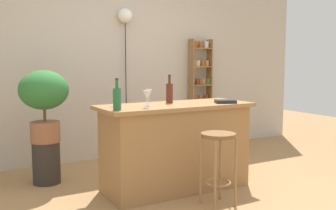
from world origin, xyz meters
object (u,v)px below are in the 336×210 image
object	(u,v)px
bottle_vinegar	(169,92)
wine_glass_center	(115,94)
wine_glass_left	(147,95)
wine_glass_right	(149,94)
spice_shelf	(200,92)
pendant_globe_light	(125,18)
plant_stool	(46,163)
potted_plant	(44,97)
bar_stool	(218,152)
bottle_spirits_clear	(117,98)
cookbook	(225,101)

from	to	relation	value
bottle_vinegar	wine_glass_center	world-z (taller)	bottle_vinegar
wine_glass_left	wine_glass_right	distance (m)	0.16
spice_shelf	wine_glass_left	xyz separation A→B (m)	(-1.73, -1.64, 0.15)
spice_shelf	bottle_vinegar	xyz separation A→B (m)	(-1.34, -1.39, 0.14)
pendant_globe_light	plant_stool	bearing A→B (deg)	-151.44
spice_shelf	pendant_globe_light	bearing A→B (deg)	178.45
bottle_vinegar	pendant_globe_light	bearing A→B (deg)	85.30
potted_plant	bottle_vinegar	bearing A→B (deg)	-33.07
bar_stool	wine_glass_right	size ratio (longest dim) A/B	4.17
wine_glass_center	wine_glass_right	xyz separation A→B (m)	(0.30, -0.12, 0.00)
bottle_vinegar	bottle_spirits_clear	bearing A→B (deg)	-158.04
bottle_spirits_clear	pendant_globe_light	size ratio (longest dim) A/B	0.14
bottle_spirits_clear	wine_glass_right	world-z (taller)	bottle_spirits_clear
wine_glass_right	cookbook	world-z (taller)	wine_glass_right
bar_stool	wine_glass_center	world-z (taller)	wine_glass_center
bottle_spirits_clear	potted_plant	bearing A→B (deg)	112.62
potted_plant	wine_glass_center	world-z (taller)	potted_plant
bottle_spirits_clear	wine_glass_left	bearing A→B (deg)	6.77
bar_stool	pendant_globe_light	bearing A→B (deg)	89.61
plant_stool	bottle_spirits_clear	distance (m)	1.36
bottle_vinegar	wine_glass_center	xyz separation A→B (m)	(-0.61, 0.01, 0.00)
bottle_vinegar	spice_shelf	bearing A→B (deg)	46.12
pendant_globe_light	potted_plant	bearing A→B (deg)	-151.44
spice_shelf	wine_glass_right	xyz separation A→B (m)	(-1.64, -1.51, 0.15)
bottle_spirits_clear	wine_glass_center	world-z (taller)	bottle_spirits_clear
spice_shelf	pendant_globe_light	size ratio (longest dim) A/B	0.81
bar_stool	bottle_vinegar	size ratio (longest dim) A/B	2.28
potted_plant	cookbook	world-z (taller)	potted_plant
bar_stool	plant_stool	size ratio (longest dim) A/B	1.48
plant_stool	bottle_spirits_clear	xyz separation A→B (m)	(0.43, -1.03, 0.78)
plant_stool	wine_glass_right	distance (m)	1.43
bar_stool	wine_glass_left	bearing A→B (deg)	135.83
bar_stool	cookbook	size ratio (longest dim) A/B	3.26
plant_stool	cookbook	bearing A→B (deg)	-32.11
wine_glass_right	potted_plant	bearing A→B (deg)	134.22
potted_plant	cookbook	bearing A→B (deg)	-32.11
spice_shelf	bottle_spirits_clear	xyz separation A→B (m)	(-2.05, -1.68, 0.14)
spice_shelf	bar_stool	bearing A→B (deg)	-120.24
bottle_vinegar	bottle_spirits_clear	distance (m)	0.77
spice_shelf	wine_glass_center	bearing A→B (deg)	-144.56
spice_shelf	pendant_globe_light	xyz separation A→B (m)	(-1.22, 0.03, 1.05)
plant_stool	pendant_globe_light	size ratio (longest dim) A/B	0.22
potted_plant	wine_glass_center	distance (m)	0.91
plant_stool	wine_glass_left	bearing A→B (deg)	-52.96
plant_stool	pendant_globe_light	xyz separation A→B (m)	(1.26, 0.68, 1.69)
spice_shelf	cookbook	bearing A→B (deg)	-116.04
wine_glass_left	potted_plant	bearing A→B (deg)	127.04
pendant_globe_light	bar_stool	bearing A→B (deg)	-90.39
bar_stool	cookbook	xyz separation A→B (m)	(0.41, 0.43, 0.41)
cookbook	wine_glass_right	bearing A→B (deg)	-168.32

